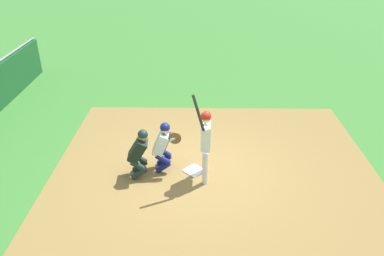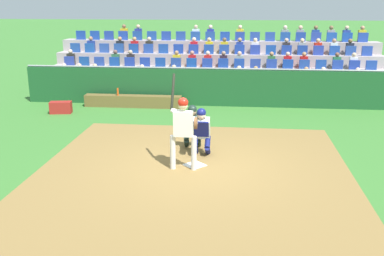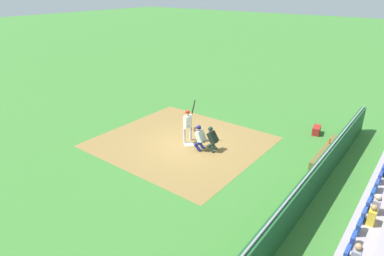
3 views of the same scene
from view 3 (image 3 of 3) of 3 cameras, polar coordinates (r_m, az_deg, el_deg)
ground_plane at (r=16.59m, az=-0.58°, el=-2.89°), size 160.00×160.00×0.00m
infield_dirt_patch at (r=16.87m, az=-1.92°, el=-2.42°), size 7.40×7.99×0.01m
home_plate_marker at (r=16.59m, az=-0.58°, el=-2.84°), size 0.62×0.62×0.02m
batter_at_plate at (r=16.47m, az=-0.75°, el=1.04°), size 0.64×0.45×2.25m
catcher_crouching at (r=15.82m, az=1.32°, el=-1.41°), size 0.46×0.71×1.29m
home_plate_umpire at (r=15.76m, az=3.52°, el=-1.70°), size 0.48×0.52×1.25m
dugout_wall at (r=13.76m, az=21.35°, el=-7.41°), size 14.29×0.24×1.45m
dugout_bench at (r=16.60m, az=22.31°, el=-3.97°), size 3.65×0.40×0.44m
water_bottle_on_bench at (r=16.95m, az=22.84°, el=-2.12°), size 0.07×0.07×0.28m
equipment_duffel_bag at (r=18.93m, az=20.85°, el=-0.36°), size 0.80×0.49×0.42m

